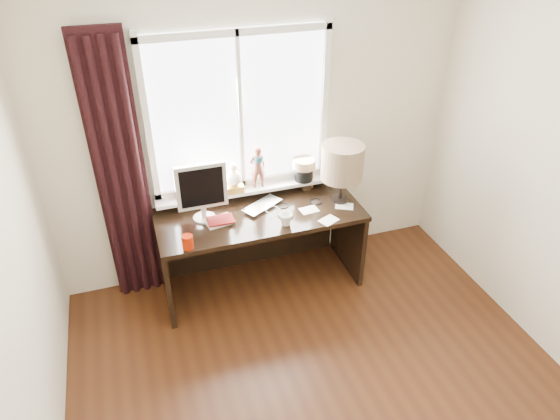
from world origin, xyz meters
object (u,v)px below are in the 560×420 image
object	(u,v)px
laptop	(262,206)
desk	(257,231)
red_cup	(188,242)
table_lamp	(342,163)
mug	(286,219)
monitor	(202,189)

from	to	relation	value
laptop	desk	distance (m)	0.26
laptop	red_cup	distance (m)	0.78
table_lamp	mug	bearing A→B (deg)	-160.14
monitor	red_cup	bearing A→B (deg)	-118.01
laptop	monitor	world-z (taller)	monitor
table_lamp	monitor	bearing A→B (deg)	175.57
desk	table_lamp	distance (m)	0.94
red_cup	desk	world-z (taller)	red_cup
mug	desk	distance (m)	0.46
monitor	table_lamp	bearing A→B (deg)	-4.43
laptop	monitor	distance (m)	0.56
laptop	desk	size ratio (longest dim) A/B	0.21
mug	table_lamp	xyz separation A→B (m)	(0.56, 0.20, 0.31)
monitor	laptop	bearing A→B (deg)	2.16
mug	red_cup	size ratio (longest dim) A/B	0.96
desk	red_cup	bearing A→B (deg)	-148.58
desk	table_lamp	xyz separation A→B (m)	(0.71, -0.12, 0.61)
laptop	red_cup	xyz separation A→B (m)	(-0.69, -0.38, 0.04)
desk	laptop	bearing A→B (deg)	-16.10
red_cup	table_lamp	world-z (taller)	table_lamp
mug	laptop	bearing A→B (deg)	108.34
laptop	table_lamp	xyz separation A→B (m)	(0.66, -0.11, 0.35)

